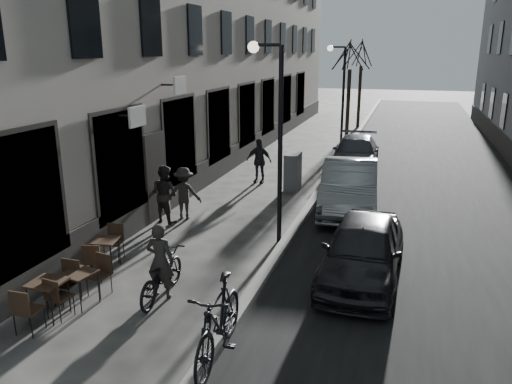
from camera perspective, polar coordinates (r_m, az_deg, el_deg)
The scene contains 20 objects.
ground at distance 8.28m, azimuth -8.47°, elevation -20.49°, with size 120.00×120.00×0.00m, color #3A3734.
road at distance 22.51m, azimuth 18.69°, elevation 2.58°, with size 7.30×60.00×0.00m, color black.
kerb at distance 22.66m, azimuth 9.45°, elevation 3.45°, with size 0.25×60.00×0.12m, color gray.
streetlamp_near at distance 12.49m, azimuth 2.05°, elevation 7.99°, with size 0.90×0.28×5.09m.
streetlamp_far at distance 24.23m, azimuth 9.56°, elevation 11.67°, with size 0.90×0.28×5.09m.
tree_near at distance 27.14m, azimuth 10.75°, elevation 15.23°, with size 2.40×2.40×5.70m.
tree_far at distance 33.10m, azimuth 11.99°, elevation 15.26°, with size 2.40×2.40×5.70m.
bistro_set_a at distance 10.32m, azimuth -22.63°, elevation -10.86°, with size 0.62×1.49×0.88m.
bistro_set_b at distance 10.56m, azimuth -19.48°, elevation -10.01°, with size 0.67×1.46×0.84m.
bistro_set_c at distance 12.03m, azimuth -16.89°, elevation -6.46°, with size 0.70×1.51×0.86m.
utility_cabinet at distance 17.96m, azimuth 4.23°, elevation 2.32°, with size 0.49×0.89×1.33m, color #5C5C5E.
bicycle at distance 10.44m, azimuth -10.80°, elevation -9.30°, with size 0.65×1.85×0.97m, color black.
cyclist_rider at distance 10.32m, azimuth -10.89°, elevation -7.74°, with size 0.58×0.38×1.59m, color #272422.
pedestrian_near at distance 14.76m, azimuth -10.39°, elevation -0.20°, with size 0.82×0.64×1.70m, color black.
pedestrian_mid at distance 14.93m, azimuth -8.22°, elevation -0.16°, with size 1.01×0.58×1.57m, color black.
pedestrian_far at distance 18.85m, azimuth 0.34°, elevation 3.58°, with size 0.99×0.41×1.69m, color black.
car_near at distance 11.16m, azimuth 12.12°, elevation -6.50°, with size 1.64×4.08×1.39m, color black.
car_mid at distance 15.84m, azimuth 10.60°, elevation 0.63°, with size 1.64×4.71×1.55m, color gray.
car_far at distance 21.59m, azimuth 11.31°, elevation 4.39°, with size 1.88×4.61×1.34m, color #33353D.
moped at distance 8.31m, azimuth -4.31°, elevation -14.57°, with size 0.64×2.25×1.35m, color black.
Camera 1 is at (3.01, -5.96, 4.90)m, focal length 35.00 mm.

